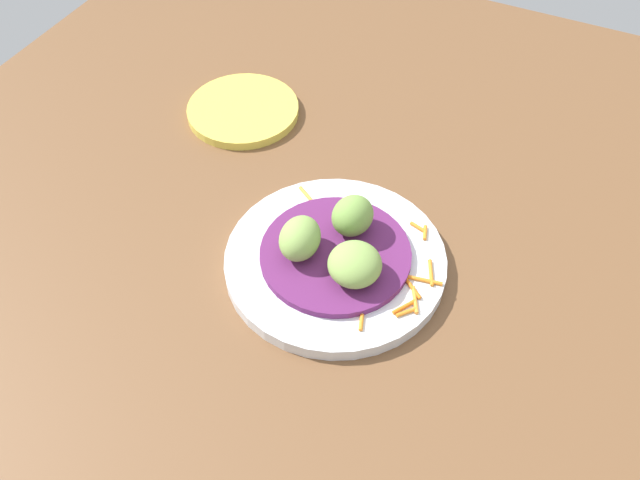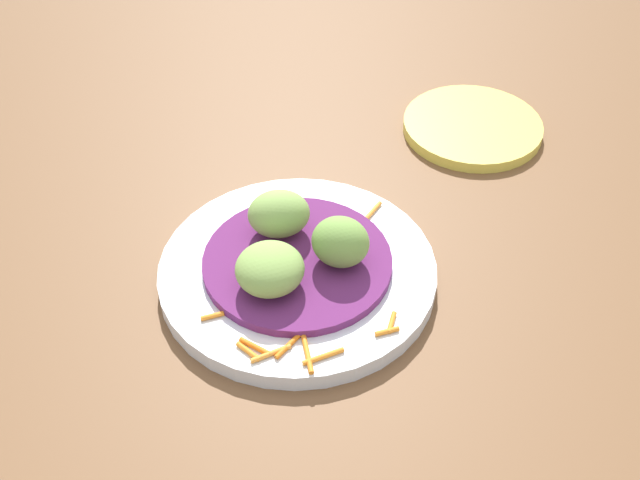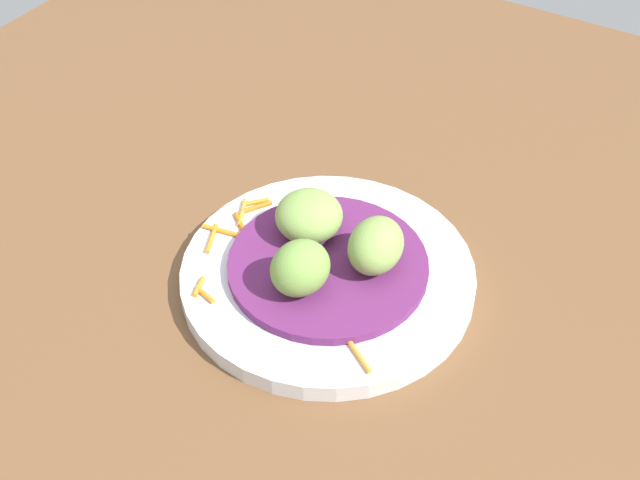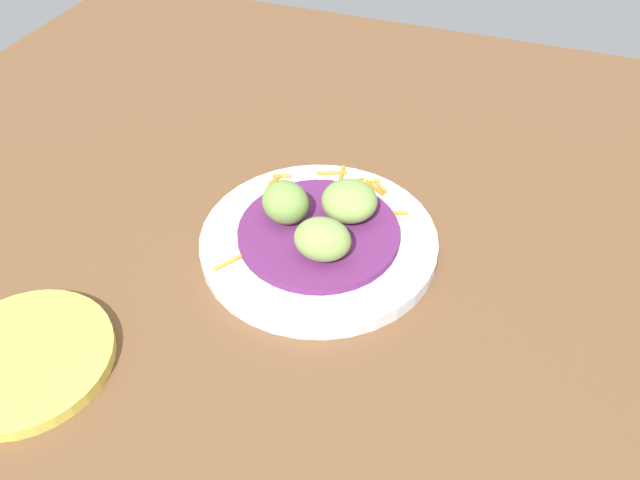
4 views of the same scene
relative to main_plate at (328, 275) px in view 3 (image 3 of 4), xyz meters
The scene contains 7 objects.
table_surface 4.43cm from the main_plate, 120.42° to the left, with size 110.00×110.00×2.00cm, color brown.
main_plate is the anchor object (origin of this frame).
cabbage_bed 1.16cm from the main_plate, ahead, with size 15.67×15.67×0.80cm, color #60235B.
carrot_garnish 6.94cm from the main_plate, ahead, with size 19.10×15.31×0.40cm.
guac_scoop_left 4.94cm from the main_plate, 34.51° to the right, with size 5.37×5.46×3.59cm, color #84A851.
guac_scoop_center 5.17cm from the main_plate, 85.49° to the left, with size 4.11×4.70×4.26cm, color #759E47.
guac_scoop_right 5.10cm from the main_plate, 154.51° to the right, with size 5.21×4.12×4.07cm, color #84A851.
Camera 3 is at (-21.26, 36.12, 49.76)cm, focal length 46.90 mm.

